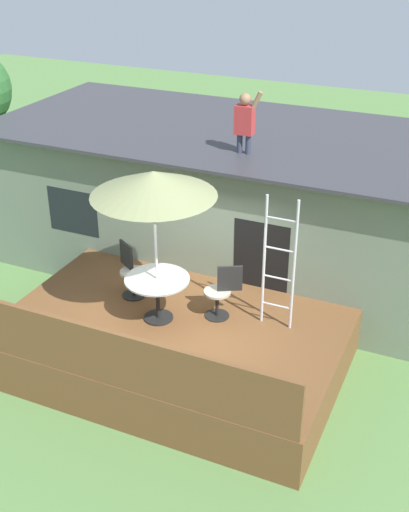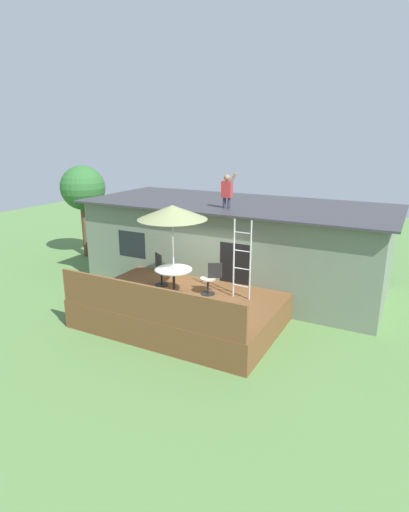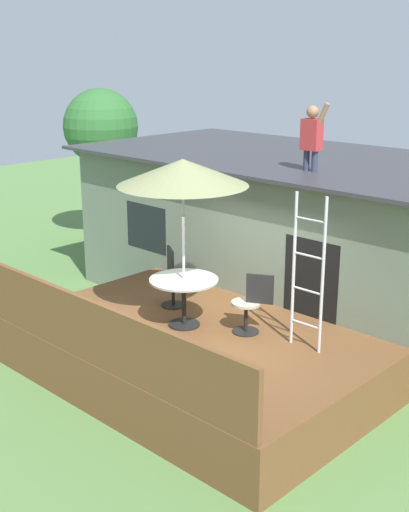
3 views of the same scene
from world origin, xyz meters
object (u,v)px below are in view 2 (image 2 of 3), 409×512
patio_chair_right (210,279)px  backyard_tree (83,190)px  step_ladder (242,260)px  patio_chair_left (160,270)px  patio_umbrella (172,212)px  patio_table (174,274)px  person_figure (227,189)px

patio_chair_right → backyard_tree: bearing=-51.5°
step_ladder → patio_chair_left: size_ratio=2.39×
patio_chair_left → backyard_tree: backyard_tree is taller
patio_umbrella → backyard_tree: (-6.89, 3.86, -0.24)m
patio_table → patio_umbrella: 1.76m
person_figure → patio_chair_right: size_ratio=1.21×
backyard_tree → patio_chair_right: bearing=-23.4°
person_figure → patio_chair_right: 3.02m
person_figure → patio_table: bearing=-101.4°
person_figure → patio_chair_left: (-1.27, -1.93, -2.27)m
patio_chair_left → patio_chair_right: 1.69m
patio_table → patio_umbrella: (0.00, 0.00, 1.76)m
patio_table → person_figure: bearing=78.6°
step_ladder → backyard_tree: backyard_tree is taller
patio_table → step_ladder: bearing=19.1°
patio_umbrella → patio_table: bearing=0.0°
step_ladder → backyard_tree: (-8.68, 3.24, 1.01)m
patio_table → patio_umbrella: size_ratio=0.41×
patio_umbrella → patio_chair_left: size_ratio=2.76×
patio_umbrella → backyard_tree: size_ratio=0.65×
step_ladder → patio_chair_left: 2.66m
patio_chair_left → backyard_tree: bearing=-176.3°
patio_table → backyard_tree: bearing=150.7°
patio_umbrella → patio_chair_left: 2.11m
patio_table → backyard_tree: size_ratio=0.27×
patio_chair_left → patio_chair_right: size_ratio=1.00×
patio_table → patio_chair_right: patio_chair_right is taller
patio_umbrella → patio_chair_right: patio_umbrella is taller
patio_table → step_ladder: size_ratio=0.47×
step_ladder → person_figure: (-1.30, 1.81, 1.63)m
patio_chair_right → patio_table: bearing=-0.0°
patio_table → patio_chair_right: (0.91, 0.49, -0.13)m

